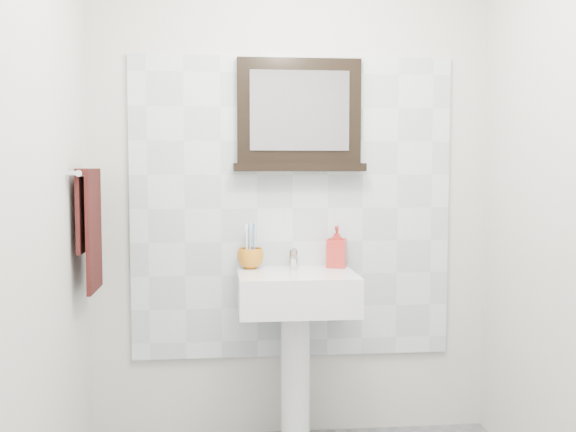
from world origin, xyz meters
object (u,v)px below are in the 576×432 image
object	(u,v)px
framed_mirror	(299,118)
hand_towel	(90,220)
toothbrush_cup	(250,258)
soap_dispenser	(337,246)
pedestal_sink	(296,311)

from	to	relation	value
framed_mirror	hand_towel	xyz separation A→B (m)	(-0.97, -0.24, -0.48)
toothbrush_cup	soap_dispenser	world-z (taller)	soap_dispenser
framed_mirror	toothbrush_cup	bearing A→B (deg)	-168.59
framed_mirror	hand_towel	distance (m)	1.11
toothbrush_cup	hand_towel	bearing A→B (deg)	-165.57
pedestal_sink	framed_mirror	size ratio (longest dim) A/B	1.48
toothbrush_cup	pedestal_sink	bearing A→B (deg)	-33.02
soap_dispenser	framed_mirror	bearing A→B (deg)	-177.11
pedestal_sink	toothbrush_cup	bearing A→B (deg)	146.98
pedestal_sink	soap_dispenser	xyz separation A→B (m)	(0.22, 0.14, 0.29)
pedestal_sink	soap_dispenser	bearing A→B (deg)	32.77
soap_dispenser	toothbrush_cup	bearing A→B (deg)	-162.39
framed_mirror	hand_towel	size ratio (longest dim) A/B	1.18
pedestal_sink	framed_mirror	xyz separation A→B (m)	(0.03, 0.19, 0.92)
toothbrush_cup	framed_mirror	xyz separation A→B (m)	(0.24, 0.05, 0.69)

